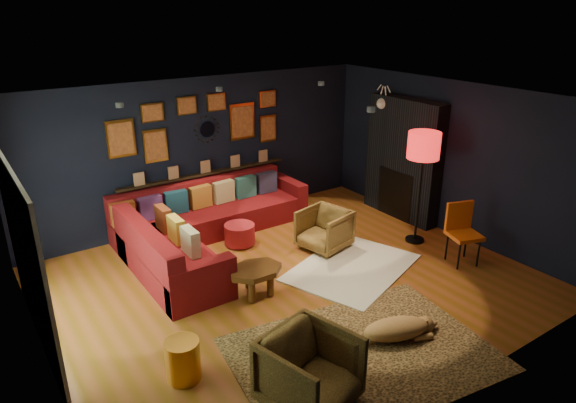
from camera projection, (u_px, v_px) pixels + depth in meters
floor at (292, 282)px, 7.38m from camera, size 6.50×6.50×0.00m
room_walls at (292, 177)px, 6.80m from camera, size 6.50×6.50×6.50m
sectional at (197, 229)px, 8.33m from camera, size 3.41×2.69×0.86m
ledge at (206, 174)px, 9.11m from camera, size 3.20×0.12×0.04m
gallery_wall at (201, 124)px, 8.81m from camera, size 3.15×0.04×1.02m
sunburst_mirror at (207, 129)px, 8.91m from camera, size 0.47×0.16×0.47m
fireplace at (403, 163)px, 9.33m from camera, size 0.31×1.60×2.20m
deer_head at (389, 102)px, 9.37m from camera, size 0.50×0.28×0.45m
sliding_door at (26, 257)px, 5.75m from camera, size 0.06×2.80×2.20m
ceiling_spots at (259, 96)px, 7.07m from camera, size 3.30×2.50×0.06m
shag_rug at (352, 268)px, 7.76m from camera, size 2.32×2.00×0.03m
leopard_rug at (363, 354)px, 5.86m from camera, size 3.15×2.45×0.02m
coffee_table at (256, 273)px, 6.94m from camera, size 0.80×0.61×0.39m
pouf at (240, 234)px, 8.46m from camera, size 0.50×0.50×0.33m
armchair_left at (310, 368)px, 5.02m from camera, size 0.98×0.95×0.84m
armchair_right at (324, 228)px, 8.27m from camera, size 0.81×0.85×0.73m
gold_stool at (183, 360)px, 5.42m from camera, size 0.37×0.37×0.47m
orange_chair at (462, 228)px, 7.80m from camera, size 0.56×0.56×0.94m
floor_lamp at (423, 150)px, 8.09m from camera, size 0.51×0.51×1.87m
dog at (396, 325)px, 6.07m from camera, size 1.24×0.89×0.35m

